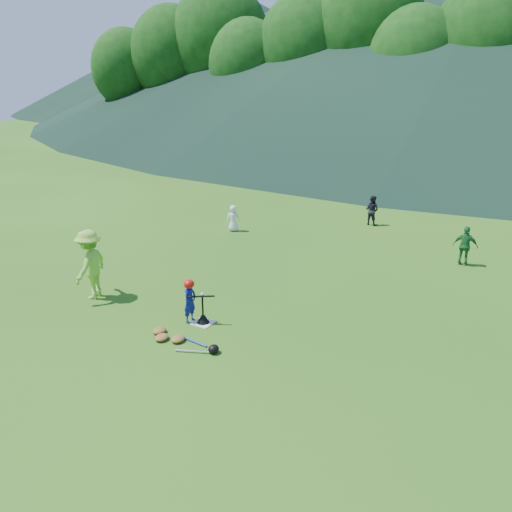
{
  "coord_description": "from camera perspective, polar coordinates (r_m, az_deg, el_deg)",
  "views": [
    {
      "loc": [
        6.25,
        -8.5,
        5.37
      ],
      "look_at": [
        0.0,
        2.5,
        0.9
      ],
      "focal_mm": 35.0,
      "sensor_mm": 36.0,
      "label": 1
    }
  ],
  "objects": [
    {
      "name": "batting_tee",
      "position": [
        11.78,
        -6.06,
        -7.07
      ],
      "size": [
        0.3,
        0.3,
        0.68
      ],
      "color": "black",
      "rests_on": "home_plate"
    },
    {
      "name": "baseball",
      "position": [
        11.53,
        -6.17,
        -4.36
      ],
      "size": [
        0.08,
        0.08,
        0.08
      ],
      "primitive_type": "sphere",
      "color": "white",
      "rests_on": "batting_tee"
    },
    {
      "name": "ground",
      "position": [
        11.84,
        -6.04,
        -7.63
      ],
      "size": [
        120.0,
        120.0,
        0.0
      ],
      "primitive_type": "plane",
      "color": "#245613",
      "rests_on": "ground"
    },
    {
      "name": "equipment_pile",
      "position": [
        11.1,
        -8.96,
        -9.36
      ],
      "size": [
        1.8,
        0.65,
        0.19
      ],
      "color": "olive",
      "rests_on": "ground"
    },
    {
      "name": "fielder_b",
      "position": [
        20.04,
        13.1,
        5.12
      ],
      "size": [
        0.63,
        0.53,
        1.16
      ],
      "primitive_type": "imported",
      "rotation": [
        0.0,
        0.0,
        2.97
      ],
      "color": "black",
      "rests_on": "ground"
    },
    {
      "name": "distant_hills",
      "position": [
        91.88,
        22.84,
        24.08
      ],
      "size": [
        155.0,
        140.0,
        32.0
      ],
      "color": "black",
      "rests_on": "ground"
    },
    {
      "name": "outfield_fence",
      "position": [
        37.33,
        20.12,
        11.11
      ],
      "size": [
        70.07,
        0.08,
        1.33
      ],
      "color": "gray",
      "rests_on": "ground"
    },
    {
      "name": "tree_line",
      "position": [
        42.85,
        23.18,
        21.81
      ],
      "size": [
        70.04,
        11.4,
        14.82
      ],
      "color": "#382314",
      "rests_on": "ground"
    },
    {
      "name": "adult_coach",
      "position": [
        13.46,
        -18.41,
        -0.92
      ],
      "size": [
        0.97,
        1.32,
        1.82
      ],
      "primitive_type": "imported",
      "rotation": [
        0.0,
        0.0,
        -1.3
      ],
      "color": "#88CA3B",
      "rests_on": "ground"
    },
    {
      "name": "fielder_c",
      "position": [
        16.44,
        22.8,
        1.07
      ],
      "size": [
        0.73,
        0.32,
        1.23
      ],
      "primitive_type": "imported",
      "rotation": [
        0.0,
        0.0,
        3.18
      ],
      "color": "#1F6A30",
      "rests_on": "ground"
    },
    {
      "name": "fielder_a",
      "position": [
        18.71,
        -2.62,
        4.32
      ],
      "size": [
        0.58,
        0.53,
        0.99
      ],
      "primitive_type": "imported",
      "rotation": [
        0.0,
        0.0,
        3.73
      ],
      "color": "white",
      "rests_on": "ground"
    },
    {
      "name": "batter_gear",
      "position": [
        11.54,
        -7.55,
        -3.31
      ],
      "size": [
        0.7,
        0.34,
        0.4
      ],
      "color": "#B3130B",
      "rests_on": "ground"
    },
    {
      "name": "home_plate",
      "position": [
        11.84,
        -6.04,
        -7.59
      ],
      "size": [
        0.45,
        0.45,
        0.02
      ],
      "primitive_type": "cube",
      "color": "silver",
      "rests_on": "ground"
    },
    {
      "name": "batter_child",
      "position": [
        11.72,
        -7.57,
        -5.18
      ],
      "size": [
        0.25,
        0.38,
        1.04
      ],
      "primitive_type": "imported",
      "rotation": [
        0.0,
        0.0,
        1.58
      ],
      "color": "navy",
      "rests_on": "ground"
    }
  ]
}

